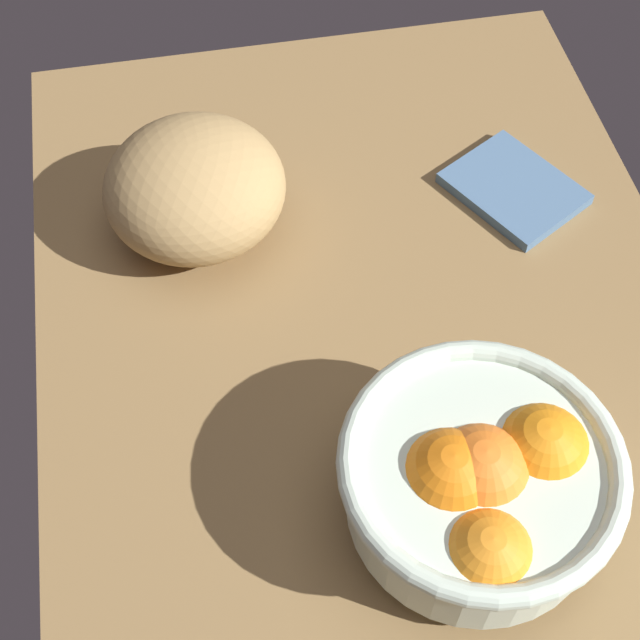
# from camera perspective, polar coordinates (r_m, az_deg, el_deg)

# --- Properties ---
(ground_plane) EXTENTS (0.84, 0.55, 0.03)m
(ground_plane) POSITION_cam_1_polar(r_m,az_deg,el_deg) (0.77, 3.81, -3.46)
(ground_plane) COLOR olive
(fruit_bowl) EXTENTS (0.20, 0.20, 0.10)m
(fruit_bowl) POSITION_cam_1_polar(r_m,az_deg,el_deg) (0.65, 9.79, -9.79)
(fruit_bowl) COLOR silver
(fruit_bowl) RESTS_ON ground
(bread_loaf) EXTENTS (0.21, 0.21, 0.10)m
(bread_loaf) POSITION_cam_1_polar(r_m,az_deg,el_deg) (0.82, -7.65, 8.01)
(bread_loaf) COLOR tan
(bread_loaf) RESTS_ON ground
(napkin_folded) EXTENTS (0.14, 0.14, 0.01)m
(napkin_folded) POSITION_cam_1_polar(r_m,az_deg,el_deg) (0.89, 11.76, 7.86)
(napkin_folded) COLOR slate
(napkin_folded) RESTS_ON ground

